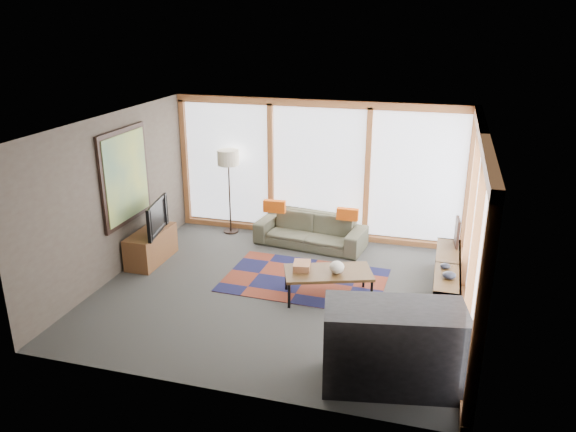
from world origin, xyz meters
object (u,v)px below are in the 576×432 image
(sofa, at_px, (311,230))
(bar_counter, at_px, (393,347))
(bookshelf, at_px, (447,279))
(tv_console, at_px, (151,246))
(television, at_px, (152,217))
(coffee_table, at_px, (328,284))
(floor_lamp, at_px, (229,192))

(sofa, bearing_deg, bar_counter, -55.95)
(bookshelf, bearing_deg, bar_counter, -102.84)
(bookshelf, bearing_deg, tv_console, -178.54)
(sofa, height_order, television, television)
(sofa, xyz_separation_m, bookshelf, (2.44, -1.31, -0.04))
(tv_console, bearing_deg, coffee_table, -8.45)
(television, distance_m, bar_counter, 4.86)
(coffee_table, distance_m, bar_counter, 2.21)
(sofa, distance_m, tv_console, 2.85)
(sofa, relative_size, coffee_table, 1.55)
(tv_console, relative_size, television, 1.12)
(coffee_table, height_order, tv_console, tv_console)
(floor_lamp, distance_m, tv_console, 1.93)
(floor_lamp, distance_m, television, 1.84)
(coffee_table, height_order, bar_counter, bar_counter)
(tv_console, distance_m, bar_counter, 4.93)
(coffee_table, relative_size, tv_console, 1.18)
(sofa, distance_m, bar_counter, 4.22)
(bar_counter, bearing_deg, coffee_table, 110.80)
(coffee_table, relative_size, bookshelf, 0.63)
(coffee_table, bearing_deg, bar_counter, -58.60)
(coffee_table, xyz_separation_m, bar_counter, (1.14, -1.87, 0.28))
(floor_lamp, distance_m, bookshelf, 4.41)
(floor_lamp, height_order, coffee_table, floor_lamp)
(bar_counter, bearing_deg, bookshelf, 66.56)
(television, bearing_deg, coffee_table, -108.63)
(tv_console, xyz_separation_m, television, (0.08, -0.03, 0.55))
(sofa, relative_size, bookshelf, 0.97)
(sofa, relative_size, floor_lamp, 1.21)
(coffee_table, distance_m, television, 3.20)
(coffee_table, bearing_deg, floor_lamp, 138.21)
(sofa, xyz_separation_m, tv_console, (-2.46, -1.43, -0.02))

